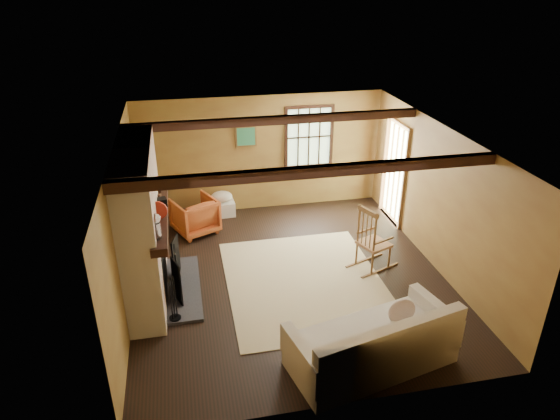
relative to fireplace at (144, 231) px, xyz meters
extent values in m
plane|color=black|center=(2.23, 0.00, -1.10)|extent=(5.50, 5.50, 0.00)
cube|color=olive|center=(2.23, 2.75, 0.10)|extent=(5.00, 0.02, 2.40)
cube|color=olive|center=(2.23, -2.75, 0.10)|extent=(5.00, 0.02, 2.40)
cube|color=olive|center=(-0.27, 0.00, 0.10)|extent=(0.02, 5.50, 2.40)
cube|color=olive|center=(4.73, 0.00, 0.10)|extent=(0.02, 5.50, 2.40)
cube|color=white|center=(2.23, 0.00, 1.30)|extent=(5.00, 5.50, 0.02)
cube|color=black|center=(2.23, -1.20, 1.23)|extent=(5.00, 0.12, 0.14)
cube|color=black|center=(2.23, 1.20, 1.23)|extent=(5.00, 0.12, 0.14)
cube|color=black|center=(3.23, 2.72, 0.40)|extent=(1.02, 0.06, 1.32)
cube|color=#C1E4AF|center=(3.23, 2.75, 0.40)|extent=(0.90, 0.01, 1.20)
cube|color=black|center=(3.23, 2.73, 0.40)|extent=(0.90, 0.03, 0.02)
cube|color=brown|center=(4.70, 1.70, -0.10)|extent=(0.06, 1.00, 2.06)
cube|color=#C1E4AF|center=(4.73, 1.70, -0.10)|extent=(0.01, 0.80, 1.85)
cube|color=brown|center=(1.93, 2.72, 0.50)|extent=(0.42, 0.03, 0.42)
cube|color=#297B74|center=(1.93, 2.71, 0.50)|extent=(0.36, 0.01, 0.36)
cube|color=#A64740|center=(-0.02, 0.00, 0.10)|extent=(0.50, 2.20, 2.40)
cube|color=black|center=(0.05, 0.00, -0.65)|extent=(0.38, 1.00, 0.85)
cube|color=#37373C|center=(0.48, 0.00, -1.08)|extent=(0.55, 1.80, 0.05)
cube|color=black|center=(0.26, 0.00, 0.25)|extent=(0.22, 2.30, 0.12)
cube|color=black|center=(0.41, -0.37, -0.71)|extent=(0.14, 0.33, 0.69)
cube|color=black|center=(0.41, -0.01, -0.71)|extent=(0.03, 0.35, 0.69)
cube|color=black|center=(0.41, 0.35, -0.71)|extent=(0.11, 0.34, 0.69)
cylinder|color=black|center=(0.35, -0.80, -1.04)|extent=(0.17, 0.17, 0.02)
cylinder|color=black|center=(0.31, -0.83, -0.71)|extent=(0.01, 0.01, 0.69)
cylinder|color=black|center=(0.35, -0.80, -0.71)|extent=(0.01, 0.01, 0.69)
cylinder|color=black|center=(0.38, -0.77, -0.71)|extent=(0.01, 0.01, 0.69)
cylinder|color=silver|center=(0.25, -0.86, 0.42)|extent=(0.11, 0.11, 0.24)
sphere|color=silver|center=(0.25, -0.86, 0.61)|extent=(0.13, 0.13, 0.13)
cylinder|color=#A42312|center=(0.25, -0.27, 0.44)|extent=(0.28, 0.06, 0.27)
cube|color=black|center=(0.25, 0.15, 0.37)|extent=(0.25, 0.19, 0.13)
cylinder|color=black|center=(0.25, 0.40, 0.35)|extent=(0.07, 0.07, 0.09)
cylinder|color=black|center=(0.25, 0.68, 0.35)|extent=(0.07, 0.07, 0.08)
cube|color=tan|center=(2.43, -0.20, -1.10)|extent=(2.50, 3.00, 0.01)
cube|color=tan|center=(3.68, 0.04, -0.66)|extent=(0.59, 0.60, 0.05)
cube|color=brown|center=(3.50, -0.03, -0.01)|extent=(0.21, 0.43, 0.08)
cylinder|color=brown|center=(3.94, -0.07, -0.88)|extent=(0.04, 0.04, 0.43)
cylinder|color=brown|center=(3.79, 0.29, -0.88)|extent=(0.04, 0.04, 0.43)
cylinder|color=brown|center=(3.57, -0.22, -0.88)|extent=(0.04, 0.04, 0.43)
cylinder|color=brown|center=(3.43, 0.15, -0.88)|extent=(0.04, 0.04, 0.43)
cylinder|color=brown|center=(3.57, -0.22, -0.32)|extent=(0.04, 0.04, 0.73)
cylinder|color=brown|center=(3.43, 0.15, -0.32)|extent=(0.04, 0.04, 0.73)
cylinder|color=brown|center=(3.54, -0.12, -0.34)|extent=(0.02, 0.02, 0.60)
cylinder|color=brown|center=(3.50, -0.03, -0.34)|extent=(0.02, 0.02, 0.60)
cylinder|color=brown|center=(3.47, 0.06, -0.34)|extent=(0.02, 0.02, 0.60)
cube|color=brown|center=(3.76, -0.16, -0.50)|extent=(0.40, 0.19, 0.03)
cube|color=brown|center=(3.60, 0.24, -0.50)|extent=(0.40, 0.19, 0.03)
cube|color=brown|center=(3.75, -0.14, -1.09)|extent=(0.78, 0.34, 0.03)
cube|color=brown|center=(3.61, 0.22, -1.09)|extent=(0.78, 0.34, 0.03)
cube|color=beige|center=(2.80, -2.16, -0.87)|extent=(2.24, 1.39, 0.46)
cube|color=beige|center=(2.89, -2.55, -0.53)|extent=(2.07, 0.63, 0.57)
cube|color=beige|center=(1.84, -2.39, -0.67)|extent=(0.36, 0.95, 0.42)
cube|color=beige|center=(3.77, -1.93, -0.67)|extent=(0.36, 0.95, 0.42)
ellipsoid|color=beige|center=(3.29, -1.94, -0.53)|extent=(0.40, 0.21, 0.38)
cylinder|color=brown|center=(0.29, 2.60, -1.05)|extent=(0.36, 0.11, 0.11)
cylinder|color=brown|center=(0.40, 2.60, -1.05)|extent=(0.36, 0.11, 0.11)
cylinder|color=brown|center=(0.52, 2.60, -1.05)|extent=(0.36, 0.11, 0.11)
cylinder|color=brown|center=(0.29, 2.60, -0.94)|extent=(0.36, 0.11, 0.11)
cylinder|color=brown|center=(0.40, 2.60, -0.94)|extent=(0.36, 0.11, 0.11)
cylinder|color=brown|center=(0.52, 2.60, -0.94)|extent=(0.36, 0.11, 0.11)
cube|color=silver|center=(1.36, 2.55, -0.95)|extent=(0.52, 0.41, 0.30)
ellipsoid|color=beige|center=(1.36, 2.55, -0.69)|extent=(0.50, 0.43, 0.22)
imported|color=#BF6026|center=(0.78, 1.91, -0.75)|extent=(1.00, 1.01, 0.70)
camera|label=1|loc=(0.66, -6.79, 3.50)|focal=32.00mm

